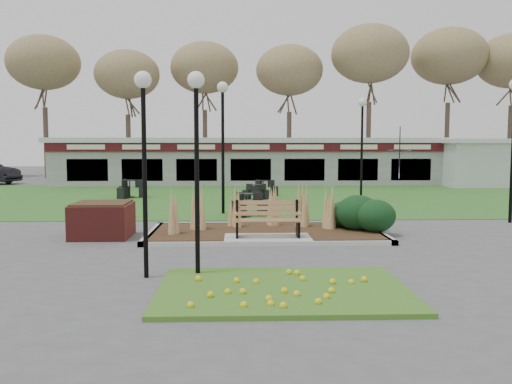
{
  "coord_description": "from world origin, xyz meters",
  "views": [
    {
      "loc": [
        -0.75,
        -13.53,
        2.48
      ],
      "look_at": [
        -0.23,
        2.0,
        1.12
      ],
      "focal_mm": 38.0,
      "sensor_mm": 36.0,
      "label": 1
    }
  ],
  "objects_px": {
    "bistro_set_c": "(246,208)",
    "patio_umbrella": "(399,163)",
    "service_hut": "(479,162)",
    "bistro_set_d": "(257,195)",
    "lamp_post_far_right": "(362,126)",
    "brick_planter": "(102,220)",
    "lamp_post_mid_left": "(223,118)",
    "lamp_post_near_right": "(144,128)",
    "food_pavilion": "(250,161)",
    "bistro_set_a": "(130,192)",
    "lamp_post_near_left": "(196,128)",
    "park_bench": "(267,219)",
    "bistro_set_b": "(263,191)"
  },
  "relations": [
    {
      "from": "brick_planter",
      "to": "bistro_set_b",
      "type": "height_order",
      "value": "brick_planter"
    },
    {
      "from": "park_bench",
      "to": "lamp_post_mid_left",
      "type": "xyz_separation_m",
      "value": [
        -1.29,
        5.58,
        2.84
      ]
    },
    {
      "from": "park_bench",
      "to": "lamp_post_near_right",
      "type": "distance_m",
      "value": 5.0
    },
    {
      "from": "lamp_post_far_right",
      "to": "bistro_set_a",
      "type": "xyz_separation_m",
      "value": [
        -10.51,
        1.66,
        -3.0
      ]
    },
    {
      "from": "bistro_set_a",
      "to": "bistro_set_d",
      "type": "height_order",
      "value": "bistro_set_a"
    },
    {
      "from": "bistro_set_b",
      "to": "bistro_set_d",
      "type": "height_order",
      "value": "bistro_set_b"
    },
    {
      "from": "food_pavilion",
      "to": "bistro_set_b",
      "type": "bearing_deg",
      "value": -86.51
    },
    {
      "from": "food_pavilion",
      "to": "patio_umbrella",
      "type": "bearing_deg",
      "value": -28.84
    },
    {
      "from": "bistro_set_d",
      "to": "service_hut",
      "type": "bearing_deg",
      "value": 28.59
    },
    {
      "from": "lamp_post_far_right",
      "to": "bistro_set_c",
      "type": "distance_m",
      "value": 7.83
    },
    {
      "from": "lamp_post_near_left",
      "to": "lamp_post_mid_left",
      "type": "height_order",
      "value": "lamp_post_mid_left"
    },
    {
      "from": "brick_planter",
      "to": "lamp_post_far_right",
      "type": "xyz_separation_m",
      "value": [
        9.1,
        9.18,
        2.82
      ]
    },
    {
      "from": "food_pavilion",
      "to": "lamp_post_far_right",
      "type": "height_order",
      "value": "lamp_post_far_right"
    },
    {
      "from": "lamp_post_near_right",
      "to": "bistro_set_d",
      "type": "height_order",
      "value": "lamp_post_near_right"
    },
    {
      "from": "lamp_post_near_right",
      "to": "bistro_set_d",
      "type": "relative_size",
      "value": 2.98
    },
    {
      "from": "park_bench",
      "to": "lamp_post_near_right",
      "type": "bearing_deg",
      "value": -123.45
    },
    {
      "from": "lamp_post_near_left",
      "to": "lamp_post_mid_left",
      "type": "bearing_deg",
      "value": 88.63
    },
    {
      "from": "lamp_post_near_right",
      "to": "brick_planter",
      "type": "bearing_deg",
      "value": 113.15
    },
    {
      "from": "park_bench",
      "to": "brick_planter",
      "type": "bearing_deg",
      "value": 170.31
    },
    {
      "from": "service_hut",
      "to": "brick_planter",
      "type": "bearing_deg",
      "value": -136.48
    },
    {
      "from": "lamp_post_near_right",
      "to": "bistro_set_a",
      "type": "xyz_separation_m",
      "value": [
        -3.34,
        15.34,
        -2.49
      ]
    },
    {
      "from": "brick_planter",
      "to": "lamp_post_far_right",
      "type": "height_order",
      "value": "lamp_post_far_right"
    },
    {
      "from": "lamp_post_near_left",
      "to": "lamp_post_mid_left",
      "type": "xyz_separation_m",
      "value": [
        0.22,
        9.32,
        0.64
      ]
    },
    {
      "from": "bistro_set_a",
      "to": "patio_umbrella",
      "type": "height_order",
      "value": "patio_umbrella"
    },
    {
      "from": "bistro_set_c",
      "to": "patio_umbrella",
      "type": "relative_size",
      "value": 0.59
    },
    {
      "from": "lamp_post_near_left",
      "to": "bistro_set_a",
      "type": "distance_m",
      "value": 16.12
    },
    {
      "from": "patio_umbrella",
      "to": "lamp_post_far_right",
      "type": "bearing_deg",
      "value": -121.56
    },
    {
      "from": "bistro_set_b",
      "to": "service_hut",
      "type": "bearing_deg",
      "value": 23.0
    },
    {
      "from": "brick_planter",
      "to": "lamp_post_mid_left",
      "type": "xyz_separation_m",
      "value": [
        3.11,
        4.82,
        2.95
      ]
    },
    {
      "from": "park_bench",
      "to": "patio_umbrella",
      "type": "xyz_separation_m",
      "value": [
        8.0,
        15.31,
        0.91
      ]
    },
    {
      "from": "food_pavilion",
      "to": "bistro_set_d",
      "type": "bearing_deg",
      "value": -89.51
    },
    {
      "from": "lamp_post_far_right",
      "to": "bistro_set_a",
      "type": "relative_size",
      "value": 2.95
    },
    {
      "from": "service_hut",
      "to": "park_bench",
      "type": "bearing_deg",
      "value": -127.25
    },
    {
      "from": "bistro_set_a",
      "to": "bistro_set_d",
      "type": "distance_m",
      "value": 6.0
    },
    {
      "from": "brick_planter",
      "to": "patio_umbrella",
      "type": "distance_m",
      "value": 19.15
    },
    {
      "from": "bistro_set_d",
      "to": "patio_umbrella",
      "type": "distance_m",
      "value": 9.38
    },
    {
      "from": "lamp_post_far_right",
      "to": "bistro_set_a",
      "type": "height_order",
      "value": "lamp_post_far_right"
    },
    {
      "from": "brick_planter",
      "to": "service_hut",
      "type": "distance_m",
      "value": 24.71
    },
    {
      "from": "food_pavilion",
      "to": "bistro_set_a",
      "type": "height_order",
      "value": "food_pavilion"
    },
    {
      "from": "service_hut",
      "to": "lamp_post_far_right",
      "type": "bearing_deg",
      "value": -138.39
    },
    {
      "from": "park_bench",
      "to": "brick_planter",
      "type": "distance_m",
      "value": 4.47
    },
    {
      "from": "bistro_set_d",
      "to": "lamp_post_near_right",
      "type": "bearing_deg",
      "value": -100.21
    },
    {
      "from": "bistro_set_c",
      "to": "bistro_set_d",
      "type": "bearing_deg",
      "value": 84.35
    },
    {
      "from": "service_hut",
      "to": "bistro_set_d",
      "type": "distance_m",
      "value": 15.33
    },
    {
      "from": "brick_planter",
      "to": "bistro_set_d",
      "type": "distance_m",
      "value": 10.67
    },
    {
      "from": "lamp_post_mid_left",
      "to": "lamp_post_far_right",
      "type": "xyz_separation_m",
      "value": [
        5.99,
        4.36,
        -0.14
      ]
    },
    {
      "from": "service_hut",
      "to": "lamp_post_near_right",
      "type": "distance_m",
      "value": 26.82
    },
    {
      "from": "brick_planter",
      "to": "lamp_post_mid_left",
      "type": "bearing_deg",
      "value": 57.2
    },
    {
      "from": "lamp_post_near_left",
      "to": "lamp_post_near_right",
      "type": "xyz_separation_m",
      "value": [
        -0.96,
        0.0,
        0.0
      ]
    },
    {
      "from": "park_bench",
      "to": "bistro_set_c",
      "type": "bearing_deg",
      "value": 95.5
    }
  ]
}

